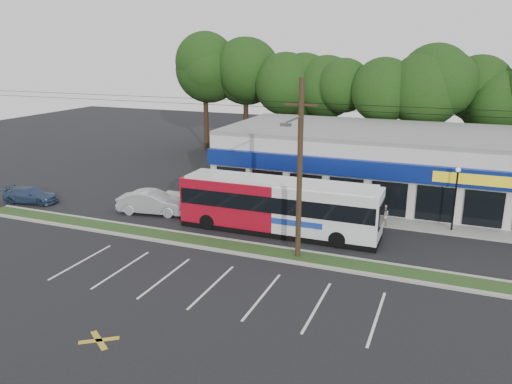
{
  "coord_description": "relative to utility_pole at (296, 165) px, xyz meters",
  "views": [
    {
      "loc": [
        10.54,
        -24.13,
        11.38
      ],
      "look_at": [
        -1.14,
        5.0,
        2.37
      ],
      "focal_mm": 35.0,
      "sensor_mm": 36.0,
      "label": 1
    }
  ],
  "objects": [
    {
      "name": "curb_south",
      "position": [
        -2.83,
        -0.78,
        -5.34
      ],
      "size": [
        40.0,
        0.25,
        0.14
      ],
      "primitive_type": "cube",
      "color": "#9E9E93",
      "rests_on": "ground"
    },
    {
      "name": "car_silver",
      "position": [
        -11.83,
        3.82,
        -4.59
      ],
      "size": [
        5.22,
        2.59,
        1.64
      ],
      "primitive_type": "imported",
      "rotation": [
        0.0,
        0.0,
        1.75
      ],
      "color": "#A9ADB1",
      "rests_on": "ground"
    },
    {
      "name": "sidewalk",
      "position": [
        2.17,
        8.07,
        -5.36
      ],
      "size": [
        32.0,
        2.2,
        0.1
      ],
      "primitive_type": "cube",
      "color": "#9E9E93",
      "rests_on": "ground"
    },
    {
      "name": "utility_pole",
      "position": [
        0.0,
        0.0,
        0.0
      ],
      "size": [
        50.0,
        2.77,
        10.0
      ],
      "color": "black",
      "rests_on": "ground"
    },
    {
      "name": "metrobus",
      "position": [
        -2.21,
        3.57,
        -3.58
      ],
      "size": [
        12.89,
        2.82,
        3.46
      ],
      "rotation": [
        0.0,
        0.0,
        0.01
      ],
      "color": "maroon",
      "rests_on": "ground"
    },
    {
      "name": "curb_north",
      "position": [
        -2.83,
        0.92,
        -5.34
      ],
      "size": [
        40.0,
        0.25,
        0.14
      ],
      "primitive_type": "cube",
      "color": "#9E9E93",
      "rests_on": "ground"
    },
    {
      "name": "ground",
      "position": [
        -2.83,
        -0.93,
        -5.41
      ],
      "size": [
        120.0,
        120.0,
        0.0
      ],
      "primitive_type": "plane",
      "color": "black",
      "rests_on": "ground"
    },
    {
      "name": "car_blue",
      "position": [
        -22.02,
        2.57,
        -4.8
      ],
      "size": [
        4.45,
        2.41,
        1.22
      ],
      "primitive_type": "imported",
      "rotation": [
        0.0,
        0.0,
        1.74
      ],
      "color": "navy",
      "rests_on": "ground"
    },
    {
      "name": "lamp_post",
      "position": [
        8.17,
        7.87,
        -2.74
      ],
      "size": [
        0.3,
        0.3,
        4.25
      ],
      "color": "black",
      "rests_on": "ground"
    },
    {
      "name": "car_dark",
      "position": [
        1.7,
        5.74,
        -4.64
      ],
      "size": [
        4.63,
        2.04,
        1.55
      ],
      "primitive_type": "imported",
      "rotation": [
        0.0,
        0.0,
        1.53
      ],
      "color": "black",
      "rests_on": "ground"
    },
    {
      "name": "pedestrian_a",
      "position": [
        -0.83,
        5.07,
        -4.44
      ],
      "size": [
        0.84,
        0.72,
        1.95
      ],
      "primitive_type": "imported",
      "rotation": [
        0.0,
        0.0,
        3.56
      ],
      "color": "silver",
      "rests_on": "ground"
    },
    {
      "name": "tree_line",
      "position": [
        1.17,
        25.07,
        3.0
      ],
      "size": [
        46.76,
        6.76,
        11.83
      ],
      "color": "black",
      "rests_on": "ground"
    },
    {
      "name": "strip_mall",
      "position": [
        2.67,
        14.99,
        -2.76
      ],
      "size": [
        25.0,
        12.55,
        5.3
      ],
      "color": "silver",
      "rests_on": "ground"
    },
    {
      "name": "grass_strip",
      "position": [
        -2.83,
        0.07,
        -5.35
      ],
      "size": [
        40.0,
        1.6,
        0.12
      ],
      "primitive_type": "cube",
      "color": "#213E19",
      "rests_on": "ground"
    },
    {
      "name": "pedestrian_b",
      "position": [
        3.91,
        7.12,
        -4.65
      ],
      "size": [
        0.83,
        0.69,
        1.53
      ],
      "primitive_type": "imported",
      "rotation": [
        0.0,
        0.0,
        3.3
      ],
      "color": "#BCB2A9",
      "rests_on": "ground"
    }
  ]
}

